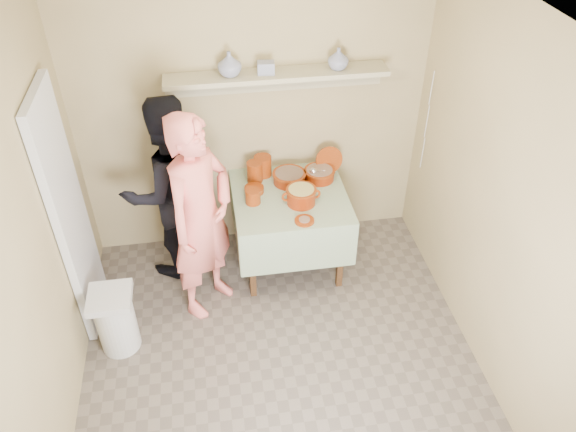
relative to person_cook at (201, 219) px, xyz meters
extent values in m
plane|color=#62574D|center=(0.50, -0.90, -0.89)|extent=(3.50, 3.50, 0.00)
cube|color=silver|center=(-0.96, 0.05, 0.11)|extent=(0.06, 0.70, 2.00)
cylinder|color=#732102|center=(0.48, 0.64, -0.04)|extent=(0.14, 0.14, 0.19)
cylinder|color=#732102|center=(0.57, 0.72, -0.04)|extent=(0.16, 0.16, 0.19)
cylinder|color=#732102|center=(0.43, 0.32, -0.07)|extent=(0.13, 0.13, 0.13)
cylinder|color=#732102|center=(0.46, 0.47, -0.11)|extent=(0.17, 0.17, 0.05)
cylinder|color=#732102|center=(1.16, 0.69, -0.01)|extent=(0.25, 0.10, 0.24)
imported|color=navy|center=(1.20, 0.72, 0.92)|extent=(0.21, 0.21, 0.17)
imported|color=navy|center=(0.33, 0.72, 0.93)|extent=(0.25, 0.25, 0.19)
cube|color=navy|center=(0.62, 0.72, 0.88)|extent=(0.14, 0.11, 0.10)
imported|color=#F47069|center=(0.00, 0.00, 0.00)|extent=(0.75, 0.77, 1.78)
imported|color=black|center=(-0.25, 0.50, -0.05)|extent=(1.01, 0.92, 1.68)
cube|color=tan|center=(0.50, 0.86, 0.41)|extent=(3.00, 0.02, 2.60)
cube|color=tan|center=(-1.01, -0.90, 0.41)|extent=(0.02, 3.50, 2.60)
cube|color=tan|center=(2.01, -0.90, 0.41)|extent=(0.02, 3.50, 2.60)
cube|color=silver|center=(0.50, -0.90, 1.72)|extent=(3.00, 3.50, 0.02)
cube|color=#4C2D16|center=(0.37, 0.00, -0.54)|extent=(0.05, 0.05, 0.71)
cube|color=#4C2D16|center=(1.13, 0.00, -0.54)|extent=(0.05, 0.05, 0.71)
cube|color=#4C2D16|center=(0.37, 0.76, -0.54)|extent=(0.05, 0.05, 0.71)
cube|color=#4C2D16|center=(1.13, 0.76, -0.54)|extent=(0.05, 0.05, 0.71)
cube|color=#4C2D16|center=(0.75, 0.38, -0.16)|extent=(0.90, 0.90, 0.04)
cube|color=#24591E|center=(0.75, 0.38, -0.14)|extent=(0.96, 0.96, 0.01)
cube|color=#24591E|center=(0.75, -0.10, -0.35)|extent=(0.96, 0.01, 0.44)
cube|color=#24591E|center=(0.75, 0.86, -0.35)|extent=(0.96, 0.01, 0.44)
cube|color=#24591E|center=(0.27, 0.38, -0.35)|extent=(0.01, 0.96, 0.44)
cube|color=#24591E|center=(1.23, 0.38, -0.35)|extent=(0.01, 0.96, 0.44)
cylinder|color=#661300|center=(0.78, 0.57, -0.08)|extent=(0.28, 0.28, 0.09)
cylinder|color=#732102|center=(0.78, 0.57, -0.04)|extent=(0.30, 0.30, 0.01)
cylinder|color=brown|center=(0.78, 0.57, -0.06)|extent=(0.25, 0.25, 0.05)
cylinder|color=#661300|center=(1.05, 0.58, -0.08)|extent=(0.26, 0.26, 0.09)
cylinder|color=#732102|center=(1.05, 0.58, -0.04)|extent=(0.28, 0.28, 0.01)
cylinder|color=#8C6B54|center=(1.05, 0.58, -0.06)|extent=(0.23, 0.23, 0.05)
cylinder|color=silver|center=(1.03, 0.43, 0.05)|extent=(0.01, 0.22, 0.16)
sphere|color=silver|center=(0.99, 0.55, -0.03)|extent=(0.07, 0.07, 0.07)
cylinder|color=#661300|center=(0.83, 0.25, -0.06)|extent=(0.24, 0.24, 0.14)
cylinder|color=#732102|center=(0.83, 0.25, 0.00)|extent=(0.25, 0.25, 0.01)
cylinder|color=tan|center=(0.83, 0.25, -0.01)|extent=(0.21, 0.21, 0.05)
torus|color=#732102|center=(0.71, 0.25, -0.05)|extent=(0.09, 0.02, 0.09)
torus|color=#732102|center=(0.95, 0.25, -0.05)|extent=(0.09, 0.02, 0.09)
cylinder|color=#732102|center=(0.81, 0.00, -0.12)|extent=(0.16, 0.16, 0.02)
cylinder|color=#8C6B54|center=(0.81, 0.00, -0.11)|extent=(0.09, 0.09, 0.01)
cube|color=tan|center=(0.70, 0.72, 0.81)|extent=(1.80, 0.25, 0.04)
cube|color=tan|center=(0.70, 0.84, 0.71)|extent=(1.80, 0.02, 0.18)
cylinder|color=silver|center=(-0.72, -0.38, -0.64)|extent=(0.30, 0.30, 0.50)
cube|color=silver|center=(-0.72, -0.38, -0.36)|extent=(0.32, 0.32, 0.06)
cylinder|color=silver|center=(1.97, 0.60, 0.66)|extent=(0.01, 0.01, 0.30)
cylinder|color=silver|center=(1.97, 0.58, 0.36)|extent=(0.01, 0.01, 0.30)
cylinder|color=silver|center=(1.97, 0.56, 0.06)|extent=(0.01, 0.01, 0.30)
camera|label=1|loc=(0.13, -3.45, 2.67)|focal=35.00mm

